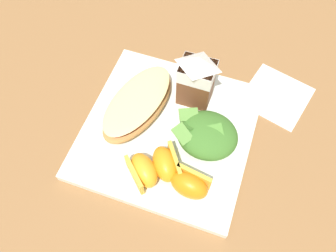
{
  "coord_description": "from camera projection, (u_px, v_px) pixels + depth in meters",
  "views": [
    {
      "loc": [
        0.09,
        -0.27,
        0.53
      ],
      "look_at": [
        0.0,
        0.0,
        0.03
      ],
      "focal_mm": 36.64,
      "sensor_mm": 36.0,
      "label": 1
    }
  ],
  "objects": [
    {
      "name": "paper_napkin",
      "position": [
        276.0,
        96.0,
        0.64
      ],
      "size": [
        0.13,
        0.13,
        0.0
      ],
      "primitive_type": "cube",
      "rotation": [
        0.0,
        0.0,
        -0.26
      ],
      "color": "white",
      "rests_on": "ground"
    },
    {
      "name": "orange_wedge_rear",
      "position": [
        190.0,
        184.0,
        0.51
      ],
      "size": [
        0.06,
        0.05,
        0.04
      ],
      "color": "orange",
      "rests_on": "white_plate"
    },
    {
      "name": "orange_wedge_front",
      "position": [
        143.0,
        171.0,
        0.53
      ],
      "size": [
        0.07,
        0.07,
        0.04
      ],
      "color": "orange",
      "rests_on": "white_plate"
    },
    {
      "name": "ground",
      "position": [
        168.0,
        133.0,
        0.6
      ],
      "size": [
        3.0,
        3.0,
        0.0
      ],
      "primitive_type": "plane",
      "color": "olive"
    },
    {
      "name": "orange_wedge_middle",
      "position": [
        166.0,
        164.0,
        0.53
      ],
      "size": [
        0.06,
        0.07,
        0.04
      ],
      "color": "orange",
      "rests_on": "white_plate"
    },
    {
      "name": "milk_carton",
      "position": [
        197.0,
        78.0,
        0.56
      ],
      "size": [
        0.06,
        0.04,
        0.11
      ],
      "color": "brown",
      "rests_on": "white_plate"
    },
    {
      "name": "white_plate",
      "position": [
        168.0,
        131.0,
        0.59
      ],
      "size": [
        0.28,
        0.28,
        0.02
      ],
      "primitive_type": "cube",
      "color": "white",
      "rests_on": "ground"
    },
    {
      "name": "green_salad_pile",
      "position": [
        207.0,
        135.0,
        0.55
      ],
      "size": [
        0.11,
        0.09,
        0.04
      ],
      "color": "#3D7028",
      "rests_on": "white_plate"
    },
    {
      "name": "cheesy_pizza_bread",
      "position": [
        138.0,
        104.0,
        0.59
      ],
      "size": [
        0.12,
        0.18,
        0.04
      ],
      "color": "#B77F42",
      "rests_on": "white_plate"
    }
  ]
}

